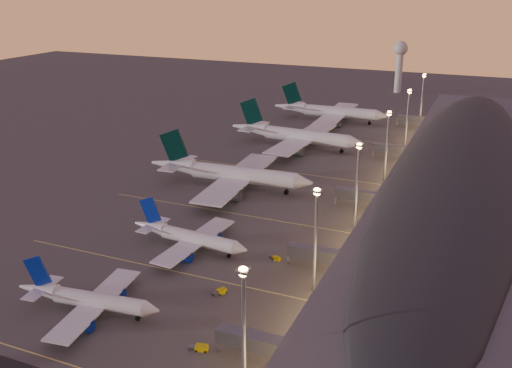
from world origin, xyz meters
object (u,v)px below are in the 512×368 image
object	(u,v)px
baggage_tug_a	(199,348)
baggage_tug_c	(276,258)
radar_tower	(400,58)
baggage_tug_d	(220,292)
baggage_tug_b	(273,341)
airliner_narrow_south	(88,299)
airliner_narrow_north	(189,237)
airliner_wide_near	(229,174)
airliner_wide_mid	(295,135)
airliner_wide_far	(330,112)

from	to	relation	value
baggage_tug_a	baggage_tug_c	size ratio (longest dim) A/B	1.18
radar_tower	baggage_tug_d	bearing A→B (deg)	-88.66
baggage_tug_a	baggage_tug_b	world-z (taller)	baggage_tug_b
baggage_tug_c	airliner_narrow_south	bearing A→B (deg)	-103.42
airliner_narrow_north	airliner_wide_near	distance (m)	49.42
radar_tower	baggage_tug_a	bearing A→B (deg)	-87.61
airliner_narrow_north	baggage_tug_d	world-z (taller)	airliner_narrow_north
baggage_tug_b	baggage_tug_d	xyz separation A→B (m)	(-18.58, 13.24, -0.06)
airliner_wide_mid	baggage_tug_a	world-z (taller)	airliner_wide_mid
airliner_wide_far	baggage_tug_d	world-z (taller)	airliner_wide_far
baggage_tug_a	baggage_tug_c	world-z (taller)	baggage_tug_a
baggage_tug_a	baggage_tug_b	size ratio (longest dim) A/B	0.97
baggage_tug_b	baggage_tug_c	bearing A→B (deg)	115.25
airliner_wide_near	airliner_narrow_south	bearing A→B (deg)	-88.90
baggage_tug_a	baggage_tug_b	xyz separation A→B (m)	(12.74, 7.69, 0.03)
airliner_narrow_north	airliner_wide_far	world-z (taller)	airliner_wide_far
airliner_wide_far	baggage_tug_b	xyz separation A→B (m)	(43.15, -189.81, -4.39)
airliner_wide_far	radar_tower	distance (m)	96.91
airliner_wide_mid	baggage_tug_b	bearing A→B (deg)	-68.29
airliner_wide_near	baggage_tug_c	bearing A→B (deg)	-55.14
airliner_wide_near	airliner_wide_far	xyz separation A→B (m)	(4.83, 110.15, -0.10)
airliner_wide_far	baggage_tug_d	size ratio (longest dim) A/B	15.81
airliner_wide_mid	radar_tower	bearing A→B (deg)	86.76
airliner_wide_mid	baggage_tug_b	xyz separation A→B (m)	(43.69, -137.53, -4.57)
radar_tower	baggage_tug_c	world-z (taller)	radar_tower
airliner_wide_far	baggage_tug_b	distance (m)	194.71
airliner_wide_near	airliner_wide_far	bearing A→B (deg)	84.46
airliner_wide_near	airliner_wide_mid	world-z (taller)	airliner_wide_mid
airliner_wide_far	airliner_narrow_north	bearing A→B (deg)	-88.95
airliner_narrow_south	airliner_narrow_north	world-z (taller)	airliner_narrow_north
airliner_narrow_north	baggage_tug_b	distance (m)	48.71
airliner_narrow_north	airliner_wide_near	world-z (taller)	airliner_wide_near
airliner_wide_near	baggage_tug_b	world-z (taller)	airliner_wide_near
airliner_wide_near	airliner_wide_mid	distance (m)	58.03
airliner_wide_mid	radar_tower	world-z (taller)	radar_tower
radar_tower	baggage_tug_b	size ratio (longest dim) A/B	7.88
baggage_tug_a	baggage_tug_b	bearing A→B (deg)	17.34
radar_tower	baggage_tug_b	distance (m)	285.37
airliner_wide_near	baggage_tug_d	bearing A→B (deg)	-69.15
baggage_tug_a	radar_tower	bearing A→B (deg)	78.61
airliner_wide_far	baggage_tug_a	xyz separation A→B (m)	(30.41, -197.50, -4.43)
airliner_narrow_north	baggage_tug_b	bearing A→B (deg)	-36.00
airliner_wide_near	baggage_tug_b	bearing A→B (deg)	-61.97
baggage_tug_d	airliner_wide_mid	bearing A→B (deg)	39.31
airliner_narrow_north	radar_tower	bearing A→B (deg)	91.59
airliner_wide_mid	airliner_narrow_north	bearing A→B (deg)	-82.33
airliner_wide_far	baggage_tug_c	xyz separation A→B (m)	(30.34, -155.35, -4.51)
airliner_narrow_south	baggage_tug_d	distance (m)	29.80
airliner_narrow_north	baggage_tug_c	distance (m)	24.61
baggage_tug_a	baggage_tug_d	xyz separation A→B (m)	(-5.84, 20.93, -0.03)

